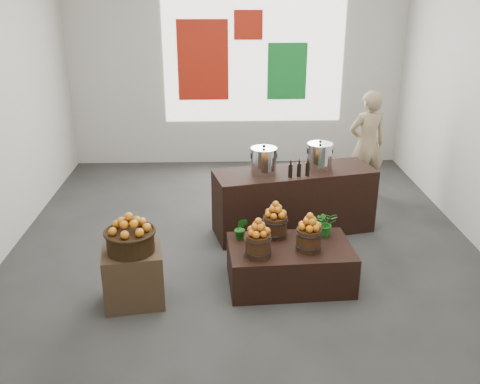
{
  "coord_description": "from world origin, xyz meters",
  "views": [
    {
      "loc": [
        -0.27,
        -6.18,
        3.22
      ],
      "look_at": [
        -0.07,
        -0.4,
        0.92
      ],
      "focal_mm": 40.0,
      "sensor_mm": 36.0,
      "label": 1
    }
  ],
  "objects_px": {
    "shopper": "(367,145)",
    "wicker_basket": "(131,241)",
    "counter": "(294,201)",
    "stock_pot_center": "(320,157)",
    "display_table": "(290,265)",
    "stock_pot_left": "(264,162)",
    "crate": "(134,277)"
  },
  "relations": [
    {
      "from": "crate",
      "to": "display_table",
      "type": "xyz_separation_m",
      "value": [
        1.7,
        0.32,
        -0.07
      ]
    },
    {
      "from": "display_table",
      "to": "stock_pot_center",
      "type": "bearing_deg",
      "value": 65.99
    },
    {
      "from": "display_table",
      "to": "shopper",
      "type": "xyz_separation_m",
      "value": [
        1.5,
        2.64,
        0.61
      ]
    },
    {
      "from": "display_table",
      "to": "stock_pot_left",
      "type": "bearing_deg",
      "value": 95.98
    },
    {
      "from": "crate",
      "to": "wicker_basket",
      "type": "xyz_separation_m",
      "value": [
        0.0,
        0.0,
        0.42
      ]
    },
    {
      "from": "wicker_basket",
      "to": "stock_pot_left",
      "type": "height_order",
      "value": "stock_pot_left"
    },
    {
      "from": "shopper",
      "to": "stock_pot_left",
      "type": "bearing_deg",
      "value": 25.62
    },
    {
      "from": "stock_pot_center",
      "to": "counter",
      "type": "bearing_deg",
      "value": -167.0
    },
    {
      "from": "counter",
      "to": "stock_pot_center",
      "type": "bearing_deg",
      "value": -0.0
    },
    {
      "from": "display_table",
      "to": "stock_pot_center",
      "type": "relative_size",
      "value": 4.14
    },
    {
      "from": "crate",
      "to": "stock_pot_center",
      "type": "relative_size",
      "value": 1.86
    },
    {
      "from": "shopper",
      "to": "wicker_basket",
      "type": "bearing_deg",
      "value": 29.86
    },
    {
      "from": "crate",
      "to": "stock_pot_center",
      "type": "distance_m",
      "value": 2.95
    },
    {
      "from": "counter",
      "to": "stock_pot_left",
      "type": "bearing_deg",
      "value": 180.0
    },
    {
      "from": "crate",
      "to": "counter",
      "type": "relative_size",
      "value": 0.29
    },
    {
      "from": "crate",
      "to": "shopper",
      "type": "xyz_separation_m",
      "value": [
        3.2,
        2.96,
        0.54
      ]
    },
    {
      "from": "crate",
      "to": "wicker_basket",
      "type": "bearing_deg",
      "value": 0.0
    },
    {
      "from": "stock_pot_left",
      "to": "counter",
      "type": "bearing_deg",
      "value": 13.0
    },
    {
      "from": "counter",
      "to": "shopper",
      "type": "bearing_deg",
      "value": 31.55
    },
    {
      "from": "crate",
      "to": "counter",
      "type": "distance_m",
      "value": 2.56
    },
    {
      "from": "display_table",
      "to": "wicker_basket",
      "type": "bearing_deg",
      "value": -172.59
    },
    {
      "from": "stock_pot_left",
      "to": "display_table",
      "type": "bearing_deg",
      "value": -80.64
    },
    {
      "from": "counter",
      "to": "stock_pot_center",
      "type": "distance_m",
      "value": 0.69
    },
    {
      "from": "crate",
      "to": "shopper",
      "type": "relative_size",
      "value": 0.36
    },
    {
      "from": "display_table",
      "to": "shopper",
      "type": "relative_size",
      "value": 0.81
    },
    {
      "from": "display_table",
      "to": "stock_pot_left",
      "type": "relative_size",
      "value": 4.14
    },
    {
      "from": "counter",
      "to": "stock_pot_center",
      "type": "relative_size",
      "value": 6.47
    },
    {
      "from": "counter",
      "to": "stock_pot_left",
      "type": "height_order",
      "value": "stock_pot_left"
    },
    {
      "from": "wicker_basket",
      "to": "shopper",
      "type": "distance_m",
      "value": 4.36
    },
    {
      "from": "crate",
      "to": "counter",
      "type": "bearing_deg",
      "value": 41.57
    },
    {
      "from": "wicker_basket",
      "to": "stock_pot_center",
      "type": "distance_m",
      "value": 2.88
    },
    {
      "from": "wicker_basket",
      "to": "stock_pot_center",
      "type": "height_order",
      "value": "stock_pot_center"
    }
  ]
}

